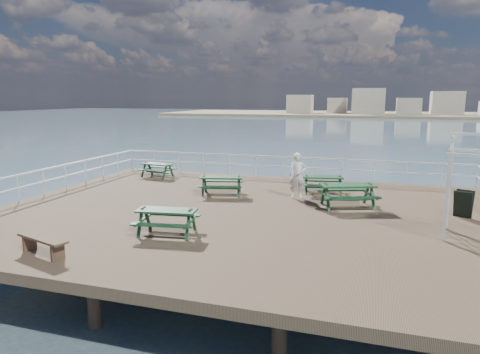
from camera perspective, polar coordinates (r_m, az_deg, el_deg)
name	(u,v)px	position (r m, az deg, el deg)	size (l,w,h in m)	color
ground	(245,215)	(15.57, 0.62, -5.04)	(18.00, 14.00, 0.30)	brown
sea_backdrop	(402,111)	(148.72, 20.82, 8.17)	(300.00, 300.00, 9.20)	#425E6F
railing	(261,175)	(17.77, 2.81, 0.30)	(17.77, 13.76, 1.10)	silver
picnic_table_a	(157,167)	(22.41, -10.98, 1.30)	(1.79, 1.53, 0.78)	#14371E
picnic_table_b	(323,181)	(18.59, 11.01, -0.51)	(1.90, 1.64, 0.82)	#14371E
picnic_table_c	(348,191)	(16.42, 14.17, -1.77)	(2.43, 2.20, 0.97)	#14371E
picnic_table_d	(221,181)	(18.02, -2.49, -0.59)	(2.07, 1.82, 0.86)	#14371E
picnic_table_e	(167,216)	(13.01, -9.74, -5.16)	(1.94, 1.65, 0.86)	#14371E
flat_bench_far	(43,242)	(12.32, -24.82, -7.82)	(1.73, 0.86, 0.48)	brown
sandwich_board	(463,204)	(16.43, 27.63, -3.24)	(0.70, 0.62, 0.95)	black
person	(297,176)	(17.44, 7.67, 0.20)	(0.67, 0.44, 1.85)	white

